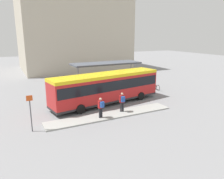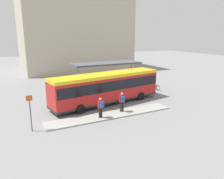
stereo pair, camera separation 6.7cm
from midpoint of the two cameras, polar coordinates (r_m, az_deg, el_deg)
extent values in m
plane|color=gray|center=(23.13, -1.42, -3.62)|extent=(120.00, 120.00, 0.00)
cube|color=#9E9E99|center=(19.68, -0.29, -6.68)|extent=(11.80, 1.80, 0.12)
cube|color=red|center=(22.65, -1.44, 0.65)|extent=(12.27, 4.26, 2.85)
cube|color=yellow|center=(22.39, -1.46, 3.83)|extent=(12.29, 4.28, 0.30)
cube|color=black|center=(22.58, -1.45, 1.50)|extent=(12.03, 4.25, 1.00)
cube|color=black|center=(26.35, 9.41, 3.14)|extent=(0.42, 2.23, 1.10)
cube|color=#28282B|center=(23.00, -1.42, -2.56)|extent=(12.28, 4.27, 0.20)
cylinder|color=black|center=(26.06, 3.91, -0.58)|extent=(0.93, 0.41, 0.90)
cylinder|color=black|center=(24.37, 7.41, -1.71)|extent=(0.93, 0.41, 0.90)
cylinder|color=black|center=(22.24, -11.12, -3.41)|extent=(0.93, 0.41, 0.90)
cylinder|color=black|center=(20.23, -8.33, -5.07)|extent=(0.93, 0.41, 0.90)
cylinder|color=#232328|center=(18.77, -3.32, -6.15)|extent=(0.16, 0.16, 0.87)
cylinder|color=#232328|center=(18.88, -2.85, -6.02)|extent=(0.16, 0.16, 0.87)
cube|color=#B21E1E|center=(18.58, -3.12, -3.89)|extent=(0.48, 0.34, 0.65)
cube|color=#234CA3|center=(18.40, -2.69, -3.96)|extent=(0.37, 0.29, 0.49)
sphere|color=tan|center=(18.44, -3.14, -2.52)|extent=(0.23, 0.23, 0.23)
cylinder|color=#232328|center=(20.23, 2.26, -4.59)|extent=(0.17, 0.17, 0.88)
cylinder|color=#232328|center=(20.31, 2.77, -4.52)|extent=(0.17, 0.17, 0.88)
cube|color=#B21E1E|center=(20.04, 2.54, -2.47)|extent=(0.46, 0.28, 0.66)
cube|color=#234CA3|center=(19.83, 2.80, -2.55)|extent=(0.35, 0.25, 0.50)
sphere|color=tan|center=(19.91, 2.55, -1.16)|extent=(0.24, 0.24, 0.24)
torus|color=black|center=(28.95, 11.82, 0.44)|extent=(0.13, 0.71, 0.71)
torus|color=black|center=(29.61, 10.49, 0.81)|extent=(0.13, 0.71, 0.71)
cylinder|color=red|center=(29.22, 11.17, 1.07)|extent=(0.13, 0.75, 0.04)
cylinder|color=red|center=(29.36, 10.93, 1.02)|extent=(0.04, 0.04, 0.35)
cube|color=black|center=(29.32, 10.94, 1.35)|extent=(0.09, 0.19, 0.04)
cylinder|color=red|center=(28.94, 11.71, 1.08)|extent=(0.48, 0.09, 0.03)
torus|color=black|center=(29.54, 11.10, 0.72)|extent=(0.11, 0.68, 0.68)
torus|color=black|center=(30.20, 9.90, 1.06)|extent=(0.11, 0.68, 0.68)
cylinder|color=orange|center=(29.82, 10.51, 1.31)|extent=(0.11, 0.72, 0.04)
cylinder|color=orange|center=(29.95, 10.29, 1.27)|extent=(0.04, 0.04, 0.33)
cube|color=black|center=(29.91, 10.31, 1.58)|extent=(0.09, 0.19, 0.04)
cylinder|color=orange|center=(29.54, 11.00, 1.32)|extent=(0.48, 0.08, 0.03)
torus|color=black|center=(30.85, 9.33, 1.41)|extent=(0.05, 0.73, 0.73)
torus|color=black|center=(30.08, 10.45, 1.03)|extent=(0.05, 0.73, 0.73)
cylinder|color=silver|center=(30.41, 9.91, 1.66)|extent=(0.04, 0.77, 0.04)
cylinder|color=silver|center=(30.29, 10.10, 1.49)|extent=(0.04, 0.04, 0.36)
cube|color=black|center=(30.25, 10.12, 1.82)|extent=(0.07, 0.18, 0.04)
cylinder|color=silver|center=(30.70, 9.47, 1.96)|extent=(0.48, 0.04, 0.03)
cube|color=#4C515B|center=(27.99, -1.63, 6.85)|extent=(8.83, 3.09, 0.18)
cylinder|color=gray|center=(26.92, -8.86, 2.52)|extent=(0.16, 0.16, 3.42)
cylinder|color=gray|center=(30.04, 4.89, 3.83)|extent=(0.16, 0.16, 3.42)
cylinder|color=slate|center=(25.15, -6.93, -1.55)|extent=(0.87, 0.87, 0.60)
sphere|color=#235B28|center=(24.97, -6.98, -0.06)|extent=(1.00, 1.00, 1.00)
cylinder|color=slate|center=(26.54, 0.51, -0.66)|extent=(0.80, 0.80, 0.56)
sphere|color=#235B28|center=(26.38, 0.51, 0.65)|extent=(0.91, 0.91, 0.91)
cylinder|color=#4C4C51|center=(17.28, -20.50, -6.59)|extent=(0.08, 0.08, 2.40)
cube|color=#D84C19|center=(16.86, -20.90, -2.12)|extent=(0.44, 0.03, 0.40)
cube|color=#BCB29E|center=(47.75, -10.27, 14.04)|extent=(20.73, 15.43, 14.33)
camera|label=1|loc=(0.03, -90.08, -0.02)|focal=35.00mm
camera|label=2|loc=(0.03, 89.92, 0.02)|focal=35.00mm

